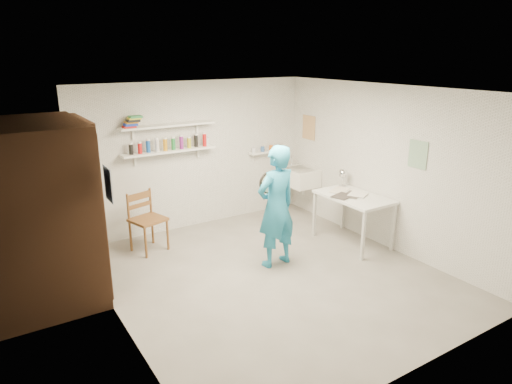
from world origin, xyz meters
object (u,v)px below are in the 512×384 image
wall_clock (269,183)px  desk_lamp (343,173)px  belfast_sink (300,177)px  man (276,207)px  work_table (352,220)px  wooden_chair (148,220)px

wall_clock → desk_lamp: (1.57, 0.22, -0.14)m
belfast_sink → desk_lamp: bearing=-85.5°
man → work_table: size_ratio=1.47×
wooden_chair → work_table: size_ratio=0.84×
wall_clock → desk_lamp: wall_clock is taller
work_table → desk_lamp: bearing=67.6°
man → wall_clock: man is taller
belfast_sink → man: (-1.51, -1.44, 0.14)m
wall_clock → wooden_chair: bearing=133.8°
wall_clock → wooden_chair: (-1.34, 1.16, -0.64)m
man → wooden_chair: size_ratio=1.74×
wall_clock → wooden_chair: size_ratio=0.31×
desk_lamp → wall_clock: bearing=-172.1°
belfast_sink → wall_clock: bearing=-140.8°
belfast_sink → wooden_chair: 2.84m
belfast_sink → man: 2.09m
belfast_sink → man: size_ratio=0.36×
wooden_chair → desk_lamp: (2.91, -0.94, 0.50)m
man → work_table: (1.40, -0.02, -0.46)m
man → wooden_chair: 1.94m
wooden_chair → work_table: (2.72, -1.40, -0.10)m
belfast_sink → man: bearing=-136.5°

